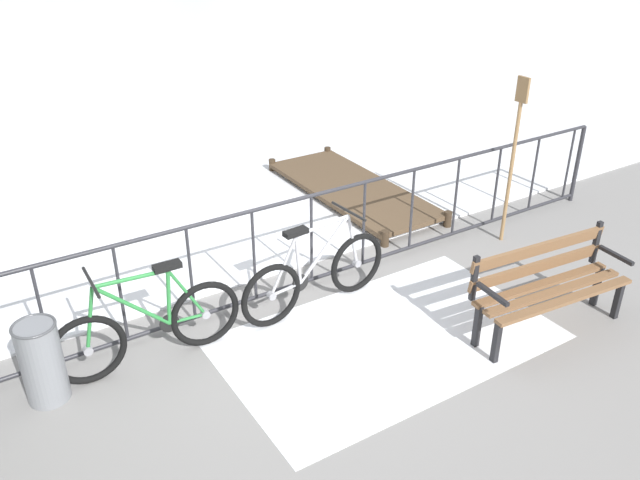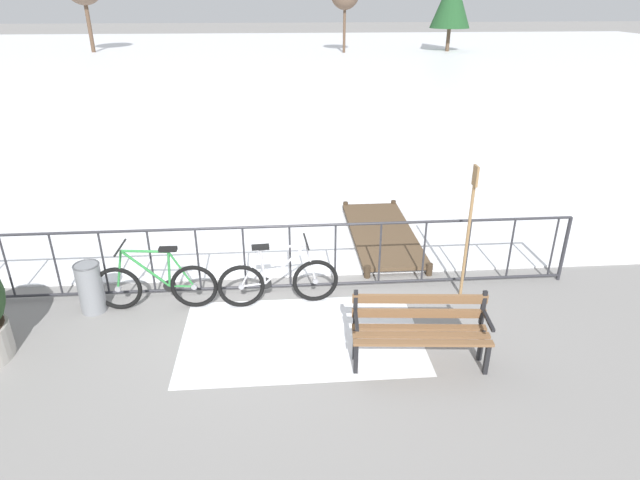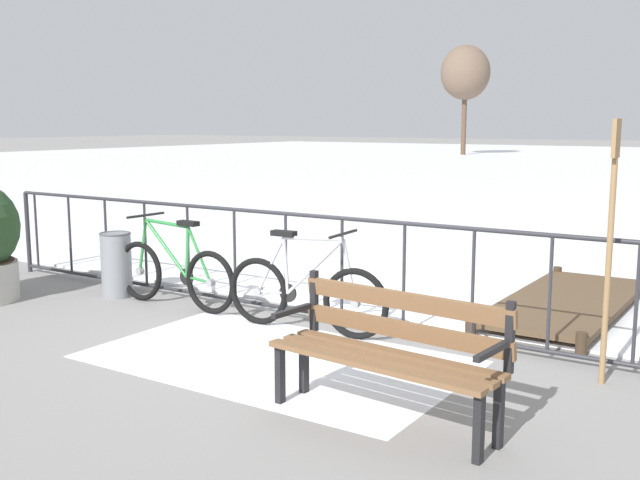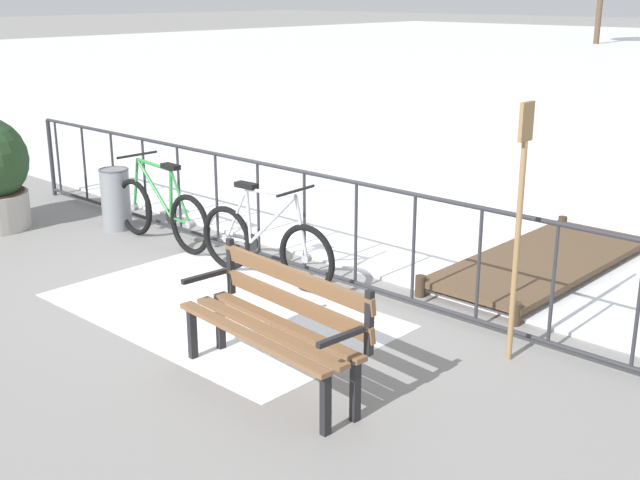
# 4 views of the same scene
# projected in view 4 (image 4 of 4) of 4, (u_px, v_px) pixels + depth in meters

# --- Properties ---
(ground_plane) EXTENTS (160.00, 160.00, 0.00)m
(ground_plane) POSITION_uv_depth(u_px,v_px,m) (282.00, 267.00, 8.33)
(ground_plane) COLOR gray
(snow_patch) EXTENTS (3.09, 1.85, 0.01)m
(snow_patch) POSITION_uv_depth(u_px,v_px,m) (219.00, 310.00, 7.21)
(snow_patch) COLOR white
(snow_patch) RESTS_ON ground
(railing_fence) EXTENTS (9.06, 0.06, 1.07)m
(railing_fence) POSITION_uv_depth(u_px,v_px,m) (281.00, 215.00, 8.16)
(railing_fence) COLOR #2D2D33
(railing_fence) RESTS_ON ground
(bicycle_near_railing) EXTENTS (1.71, 0.52, 0.97)m
(bicycle_near_railing) POSITION_uv_depth(u_px,v_px,m) (265.00, 244.00, 7.86)
(bicycle_near_railing) COLOR black
(bicycle_near_railing) RESTS_ON ground
(bicycle_second) EXTENTS (1.71, 0.52, 0.97)m
(bicycle_second) POSITION_uv_depth(u_px,v_px,m) (161.00, 212.00, 8.98)
(bicycle_second) COLOR black
(bicycle_second) RESTS_ON ground
(park_bench) EXTENTS (1.64, 0.62, 0.89)m
(park_bench) POSITION_uv_depth(u_px,v_px,m) (278.00, 317.00, 5.73)
(park_bench) COLOR brown
(park_bench) RESTS_ON ground
(trash_bin) EXTENTS (0.35, 0.35, 0.73)m
(trash_bin) POSITION_uv_depth(u_px,v_px,m) (116.00, 198.00, 9.56)
(trash_bin) COLOR gray
(trash_bin) RESTS_ON ground
(oar_upright) EXTENTS (0.04, 0.16, 1.98)m
(oar_upright) POSITION_uv_depth(u_px,v_px,m) (519.00, 217.00, 5.92)
(oar_upright) COLOR #937047
(oar_upright) RESTS_ON ground
(wooden_dock) EXTENTS (1.10, 2.90, 0.20)m
(wooden_dock) POSITION_uv_depth(u_px,v_px,m) (543.00, 260.00, 8.16)
(wooden_dock) COLOR brown
(wooden_dock) RESTS_ON ground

